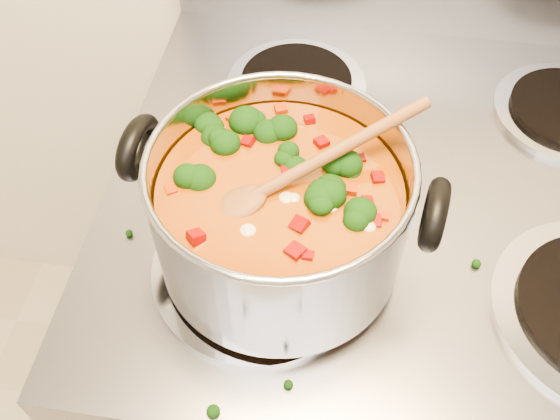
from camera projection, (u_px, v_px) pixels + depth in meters
The scene contains 4 objects.
electric_range at pixel (381, 343), 1.14m from camera, with size 0.80×0.72×1.08m.
stockpot at pixel (280, 212), 0.65m from camera, with size 0.33×0.27×0.16m.
wooden_spoon at pixel (288, 178), 0.61m from camera, with size 0.21×0.16×0.07m.
cooktop_crumbs at pixel (344, 243), 0.73m from camera, with size 0.36×0.28×0.01m.
Camera 1 is at (-0.11, 0.63, 1.52)m, focal length 40.00 mm.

